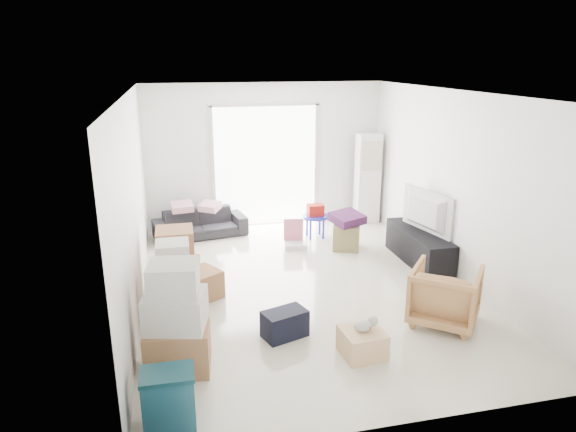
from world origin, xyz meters
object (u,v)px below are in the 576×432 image
Objects in this scene: sofa at (200,219)px; storage_bins at (169,399)px; tv_console at (419,247)px; kids_table at (315,214)px; armchair at (445,293)px; wood_crate at (362,343)px; ottoman at (346,236)px; ac_tower at (367,179)px; television at (421,227)px.

sofa is 3.04× the size of storage_bins.
tv_console is 1.99m from kids_table.
tv_console is 1.94× the size of armchair.
wood_crate is (2.06, 0.68, -0.12)m from storage_bins.
ottoman is 0.70× the size of kids_table.
ac_tower reaches higher than tv_console.
ac_tower is 3.95× the size of wood_crate.
armchair is 1.84× the size of ottoman.
armchair is 1.29× the size of kids_table.
wood_crate is (-1.84, -2.33, -0.11)m from tv_console.
ottoman is at bearing 52.29° from storage_bins.
sofa is (-3.31, 2.03, 0.06)m from tv_console.
sofa is 2.09m from kids_table.
ac_tower is at bearing 53.46° from storage_bins.
television is at bearing -88.69° from ac_tower.
sofa is (-3.31, 2.03, -0.27)m from television.
ac_tower is 3.23× the size of storage_bins.
television is (0.05, -2.18, -0.29)m from ac_tower.
ac_tower is 3.31m from sofa.
ac_tower is at bearing -58.54° from armchair.
armchair reaches higher than wood_crate.
kids_table is (-1.29, 1.51, 0.18)m from tv_console.
ac_tower is 1.56× the size of television.
sofa reaches higher than kids_table.
ottoman is 0.80m from kids_table.
sofa is at bearing -177.37° from ac_tower.
armchair reaches higher than tv_console.
wood_crate is (-1.84, -2.33, -0.44)m from television.
sofa is 5.08m from storage_bins.
television reaches higher than tv_console.
wood_crate is (-1.79, -4.51, -0.73)m from ac_tower.
ac_tower is 2.84× the size of kids_table.
storage_bins is (-3.85, -5.19, -0.60)m from ac_tower.
television is at bearing 51.78° from wood_crate.
ottoman is at bearing -43.96° from armchair.
armchair is (2.71, -3.90, 0.08)m from sofa.
tv_console is 2.51× the size of kids_table.
tv_console is at bearing -68.63° from armchair.
wood_crate is at bearing -98.16° from kids_table.
wood_crate is at bearing -128.22° from tv_console.
wood_crate is at bearing -81.29° from sofa.
sofa is at bearing 83.35° from storage_bins.
tv_console is at bearing -41.47° from sofa.
television reaches higher than storage_bins.
television is 0.68× the size of sofa.
ac_tower is 1.13× the size of tv_console.
storage_bins is 5.23m from kids_table.
sofa is 3.80× the size of ottoman.
sofa is at bearing 108.68° from wood_crate.
ac_tower reaches higher than ottoman.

